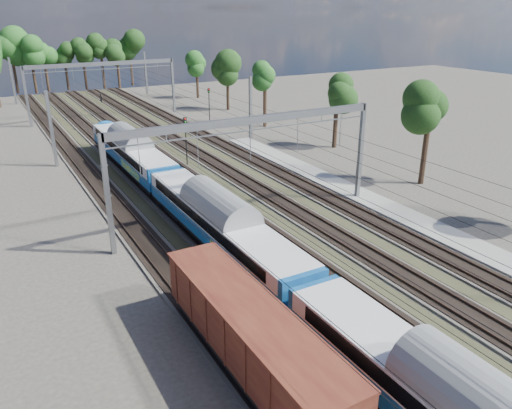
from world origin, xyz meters
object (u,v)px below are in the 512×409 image
emu_train (222,219)px  worker (101,98)px  freight_boxcar (251,335)px  signal_near (186,135)px  signal_far (209,102)px

emu_train → worker: size_ratio=40.58×
emu_train → freight_boxcar: emu_train is taller
worker → signal_near: size_ratio=0.30×
emu_train → signal_far: bearing=66.7°
freight_boxcar → worker: 81.11m
emu_train → signal_far: signal_far is taller
signal_far → emu_train: bearing=-95.1°
emu_train → worker: (7.33, 67.90, -1.92)m
emu_train → signal_near: 22.56m
emu_train → signal_near: signal_near is taller
emu_train → signal_far: 43.86m
emu_train → freight_boxcar: size_ratio=4.71×
freight_boxcar → signal_near: (10.52, 34.06, 1.28)m
worker → signal_near: bearing=166.5°
signal_near → signal_far: 21.72m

